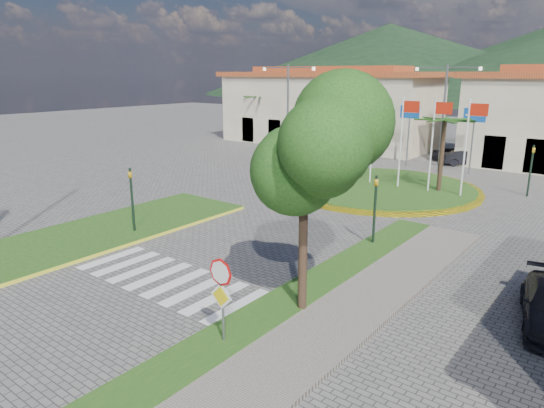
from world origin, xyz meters
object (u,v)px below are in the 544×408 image
Objects in this scene: car_dark_b at (469,158)px; car_dark_a at (455,154)px; stop_sign at (221,288)px; white_van at (327,140)px; roundabout_island at (380,187)px; deciduous_tree at (305,153)px.

car_dark_a is at bearing 27.51° from car_dark_b.
white_van is at bearing 117.55° from stop_sign.
roundabout_island is at bearing -128.91° from white_van.
white_van is 1.08× the size of car_dark_a.
white_van is at bearing 56.13° from car_dark_b.
stop_sign is at bearing -143.19° from white_van.
stop_sign reaches higher than white_van.
car_dark_b reaches higher than car_dark_a.
roundabout_island is 3.17× the size of car_dark_b.
roundabout_island reaches higher than car_dark_a.
stop_sign is 0.66× the size of car_dark_b.
roundabout_island is 12.40m from car_dark_b.
white_van is (-18.22, 34.92, -1.24)m from stop_sign.
stop_sign is 32.42m from car_dark_b.
white_van is (-18.82, 31.89, -4.62)m from deciduous_tree.
car_dark_a is at bearing 88.15° from roundabout_island.
deciduous_tree is at bearing 162.79° from car_dark_b.
deciduous_tree is (0.60, 3.04, 3.38)m from stop_sign.
stop_sign reaches higher than car_dark_b.
white_van is (-13.32, 14.89, 0.38)m from roundabout_island.
roundabout_island is at bearing 159.62° from car_dark_a.
roundabout_island is 3.44× the size of car_dark_a.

